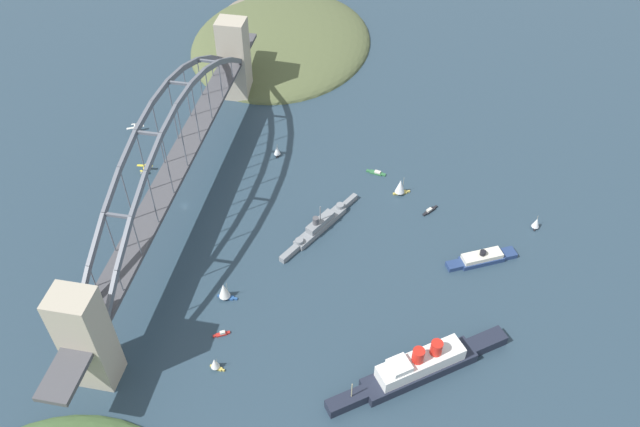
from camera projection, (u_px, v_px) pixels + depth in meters
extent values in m
plane|color=#283D4C|center=(184.00, 205.00, 377.00)|extent=(1400.00, 1400.00, 0.00)
cube|color=#ADA38E|center=(234.00, 60.00, 436.71)|extent=(15.23, 18.65, 57.21)
cube|color=#ADA38E|center=(86.00, 339.00, 277.12)|extent=(15.23, 18.65, 57.21)
cube|color=#47474C|center=(176.00, 166.00, 355.87)|extent=(212.85, 14.53, 2.40)
cube|color=#47474C|center=(242.00, 43.00, 449.40)|extent=(24.00, 14.53, 2.40)
cube|color=#47474C|center=(64.00, 376.00, 262.35)|extent=(24.00, 14.53, 2.40)
cube|color=slate|center=(217.00, 59.00, 421.04)|extent=(23.81, 1.80, 17.27)
cube|color=slate|center=(204.00, 59.00, 396.50)|extent=(23.51, 1.80, 14.20)
cube|color=slate|center=(190.00, 64.00, 374.24)|extent=(23.15, 1.80, 11.11)
cube|color=slate|center=(175.00, 75.00, 354.26)|extent=(22.74, 1.80, 7.99)
cube|color=slate|center=(160.00, 92.00, 336.55)|extent=(22.28, 1.80, 4.81)
cube|color=slate|center=(144.00, 117.00, 321.13)|extent=(22.28, 1.80, 4.81)
cube|color=slate|center=(128.00, 150.00, 307.98)|extent=(22.74, 1.80, 7.99)
cube|color=slate|center=(112.00, 191.00, 297.10)|extent=(23.15, 1.80, 11.11)
cube|color=slate|center=(96.00, 240.00, 288.51)|extent=(23.51, 1.80, 14.20)
cube|color=slate|center=(82.00, 297.00, 282.19)|extent=(23.81, 1.80, 17.27)
cube|color=slate|center=(237.00, 61.00, 419.31)|extent=(23.81, 1.80, 17.27)
cube|color=slate|center=(225.00, 61.00, 394.77)|extent=(23.51, 1.80, 14.20)
cube|color=slate|center=(212.00, 66.00, 372.51)|extent=(23.15, 1.80, 11.11)
cube|color=slate|center=(198.00, 77.00, 352.53)|extent=(22.74, 1.80, 7.99)
cube|color=slate|center=(184.00, 95.00, 334.82)|extent=(22.28, 1.80, 4.81)
cube|color=slate|center=(169.00, 120.00, 319.40)|extent=(22.28, 1.80, 4.81)
cube|color=slate|center=(154.00, 153.00, 306.25)|extent=(22.74, 1.80, 7.99)
cube|color=slate|center=(139.00, 194.00, 295.37)|extent=(23.15, 1.80, 11.11)
cube|color=slate|center=(124.00, 244.00, 286.78)|extent=(23.51, 1.80, 14.20)
cube|color=slate|center=(110.00, 301.00, 280.46)|extent=(23.81, 1.80, 17.27)
cube|color=slate|center=(233.00, 61.00, 433.01)|extent=(1.40, 13.08, 1.40)
cube|color=slate|center=(208.00, 61.00, 383.93)|extent=(1.40, 13.08, 1.40)
cube|color=slate|center=(179.00, 83.00, 343.97)|extent=(1.40, 13.08, 1.40)
cube|color=slate|center=(148.00, 133.00, 313.12)|extent=(1.40, 13.08, 1.40)
cube|color=slate|center=(117.00, 216.00, 291.37)|extent=(1.40, 13.08, 1.40)
cube|color=slate|center=(89.00, 329.00, 278.74)|extent=(1.40, 13.08, 1.40)
cylinder|color=slate|center=(212.00, 67.00, 412.90)|extent=(0.56, 0.56, 13.40)
cylinder|color=slate|center=(232.00, 69.00, 411.17)|extent=(0.56, 0.56, 13.40)
cylinder|color=slate|center=(200.00, 78.00, 393.49)|extent=(0.56, 0.56, 24.75)
cylinder|color=slate|center=(221.00, 80.00, 391.76)|extent=(0.56, 0.56, 24.75)
cylinder|color=slate|center=(187.00, 93.00, 375.21)|extent=(0.56, 0.56, 32.86)
cylinder|color=slate|center=(209.00, 95.00, 373.48)|extent=(0.56, 0.56, 32.86)
cylinder|color=slate|center=(173.00, 111.00, 358.08)|extent=(0.56, 0.56, 37.73)
cylinder|color=slate|center=(196.00, 114.00, 356.35)|extent=(0.56, 0.56, 37.73)
cylinder|color=slate|center=(158.00, 134.00, 342.08)|extent=(0.56, 0.56, 39.35)
cylinder|color=slate|center=(182.00, 137.00, 340.35)|extent=(0.56, 0.56, 39.35)
cylinder|color=slate|center=(143.00, 162.00, 327.23)|extent=(0.56, 0.56, 37.73)
cylinder|color=slate|center=(168.00, 165.00, 325.50)|extent=(0.56, 0.56, 37.73)
cylinder|color=slate|center=(127.00, 195.00, 313.51)|extent=(0.56, 0.56, 32.86)
cylinder|color=slate|center=(152.00, 198.00, 311.78)|extent=(0.56, 0.56, 32.86)
cylinder|color=slate|center=(110.00, 233.00, 300.93)|extent=(0.56, 0.56, 24.75)
cylinder|color=slate|center=(137.00, 236.00, 299.20)|extent=(0.56, 0.56, 24.75)
cylinder|color=slate|center=(92.00, 277.00, 289.49)|extent=(0.56, 0.56, 13.40)
cylinder|color=slate|center=(120.00, 281.00, 287.76)|extent=(0.56, 0.56, 13.40)
ellipsoid|color=#515B38|center=(282.00, 43.00, 507.76)|extent=(168.93, 138.13, 26.55)
ellipsoid|color=#756B5B|center=(248.00, 16.00, 539.38)|extent=(59.13, 41.44, 14.60)
cube|color=#1E2333|center=(419.00, 370.00, 295.56)|extent=(42.24, 52.20, 5.60)
cube|color=#1E2333|center=(346.00, 401.00, 284.44)|extent=(16.22, 18.93, 5.60)
cube|color=#1E2333|center=(486.00, 342.00, 306.68)|extent=(17.30, 19.71, 5.60)
cube|color=white|center=(421.00, 363.00, 291.08)|extent=(32.67, 39.86, 7.18)
cube|color=white|center=(399.00, 366.00, 283.99)|extent=(12.74, 12.75, 3.20)
cylinder|color=red|center=(418.00, 355.00, 285.40)|extent=(5.47, 5.47, 7.22)
cylinder|color=red|center=(436.00, 348.00, 288.21)|extent=(5.47, 5.47, 7.22)
cylinder|color=tan|center=(352.00, 390.00, 279.66)|extent=(0.50, 0.50, 10.00)
cube|color=gray|center=(320.00, 227.00, 362.27)|extent=(37.29, 24.31, 3.44)
cube|color=gray|center=(349.00, 202.00, 376.59)|extent=(12.78, 8.75, 3.44)
cube|color=gray|center=(289.00, 253.00, 347.95)|extent=(13.06, 9.25, 3.44)
cube|color=gray|center=(320.00, 222.00, 359.74)|extent=(19.56, 13.82, 3.76)
cylinder|color=gray|center=(340.00, 206.00, 370.14)|extent=(4.42, 4.42, 2.20)
cylinder|color=gray|center=(299.00, 241.00, 350.44)|extent=(4.42, 4.42, 2.20)
cylinder|color=gray|center=(320.00, 213.00, 354.91)|extent=(0.60, 0.60, 10.00)
cylinder|color=#4C4C51|center=(316.00, 221.00, 354.73)|extent=(3.48, 3.48, 4.40)
cube|color=navy|center=(481.00, 259.00, 345.39)|extent=(17.93, 24.75, 2.75)
cube|color=navy|center=(454.00, 265.00, 342.32)|extent=(8.68, 9.60, 2.75)
cube|color=navy|center=(508.00, 253.00, 348.46)|extent=(9.71, 10.12, 2.75)
cube|color=beige|center=(482.00, 256.00, 343.52)|extent=(15.94, 22.44, 2.58)
cylinder|color=black|center=(483.00, 253.00, 341.77)|extent=(3.30, 3.30, 2.40)
cylinder|color=#B7B7B2|center=(138.00, 130.00, 427.73)|extent=(5.60, 3.63, 0.90)
cylinder|color=#B7B7B2|center=(134.00, 130.00, 427.10)|extent=(5.60, 3.63, 0.90)
cylinder|color=navy|center=(138.00, 128.00, 427.03)|extent=(0.14, 0.14, 1.10)
cylinder|color=navy|center=(133.00, 129.00, 426.40)|extent=(0.14, 0.14, 1.10)
ellipsoid|color=silver|center=(135.00, 127.00, 425.81)|extent=(7.73, 5.16, 1.49)
cylinder|color=navy|center=(136.00, 130.00, 423.37)|extent=(1.38, 1.62, 1.41)
cube|color=silver|center=(135.00, 127.00, 424.68)|extent=(6.92, 10.70, 0.20)
cube|color=silver|center=(135.00, 124.00, 428.09)|extent=(3.03, 4.28, 0.12)
cube|color=navy|center=(134.00, 122.00, 427.14)|extent=(1.02, 0.63, 1.50)
cylinder|color=#B7B7B2|center=(142.00, 170.00, 398.40)|extent=(5.80, 1.51, 0.90)
cylinder|color=#B7B7B2|center=(148.00, 171.00, 398.19)|extent=(5.80, 1.51, 0.90)
cylinder|color=navy|center=(142.00, 169.00, 397.63)|extent=(0.14, 0.14, 1.31)
cylinder|color=navy|center=(148.00, 169.00, 397.42)|extent=(0.14, 0.14, 1.31)
ellipsoid|color=gold|center=(145.00, 167.00, 396.56)|extent=(7.94, 2.27, 1.44)
cylinder|color=navy|center=(146.00, 164.00, 399.06)|extent=(0.94, 1.44, 1.37)
cube|color=gold|center=(145.00, 166.00, 396.82)|extent=(2.72, 9.72, 0.20)
cube|color=gold|center=(143.00, 171.00, 394.01)|extent=(1.48, 3.74, 0.12)
cube|color=navy|center=(143.00, 169.00, 393.08)|extent=(1.11, 0.24, 1.50)
cube|color=gold|center=(401.00, 193.00, 384.01)|extent=(4.83, 6.70, 1.06)
cube|color=gold|center=(408.00, 191.00, 384.73)|extent=(1.87, 2.35, 1.06)
cube|color=gold|center=(395.00, 194.00, 383.29)|extent=(2.07, 2.44, 1.06)
cylinder|color=tan|center=(403.00, 185.00, 379.82)|extent=(0.16, 0.16, 11.12)
cone|color=white|center=(400.00, 186.00, 379.90)|extent=(7.61, 7.61, 8.89)
cube|color=black|center=(535.00, 226.00, 364.39)|extent=(4.88, 2.42, 0.81)
cube|color=black|center=(535.00, 222.00, 366.49)|extent=(1.66, 1.01, 0.81)
cube|color=black|center=(534.00, 230.00, 362.30)|extent=(1.68, 1.16, 0.81)
cylinder|color=tan|center=(537.00, 220.00, 361.75)|extent=(0.16, 0.16, 7.46)
cone|color=white|center=(536.00, 223.00, 361.10)|extent=(4.87, 4.87, 5.97)
cube|color=#234C8C|center=(227.00, 297.00, 328.39)|extent=(2.56, 6.29, 0.92)
cube|color=#234C8C|center=(235.00, 299.00, 327.79)|extent=(1.14, 2.10, 0.92)
cube|color=#234C8C|center=(220.00, 296.00, 329.00)|extent=(1.36, 2.11, 0.92)
cylinder|color=tan|center=(227.00, 290.00, 324.14)|extent=(0.16, 0.16, 10.99)
cone|color=white|center=(224.00, 290.00, 324.79)|extent=(5.84, 5.84, 8.79)
cube|color=black|center=(277.00, 154.00, 409.73)|extent=(4.73, 2.52, 0.95)
cube|color=black|center=(278.00, 151.00, 411.87)|extent=(1.61, 1.06, 0.95)
cube|color=black|center=(277.00, 157.00, 407.59)|extent=(1.63, 1.23, 0.95)
cylinder|color=tan|center=(277.00, 149.00, 407.17)|extent=(0.16, 0.16, 7.09)
cone|color=white|center=(277.00, 150.00, 406.49)|extent=(4.66, 4.66, 5.67)
cube|color=black|center=(430.00, 211.00, 373.02)|extent=(6.70, 5.95, 1.14)
cube|color=black|center=(435.00, 207.00, 375.14)|extent=(2.52, 2.35, 1.14)
cube|color=black|center=(425.00, 214.00, 370.90)|extent=(2.67, 2.53, 1.14)
cube|color=beige|center=(429.00, 210.00, 371.79)|extent=(3.75, 3.48, 1.23)
cube|color=gold|center=(217.00, 368.00, 299.06)|extent=(2.56, 4.68, 1.02)
cube|color=gold|center=(223.00, 370.00, 298.29)|extent=(1.06, 1.60, 1.02)
cube|color=gold|center=(212.00, 366.00, 299.82)|extent=(1.22, 1.63, 1.02)
cylinder|color=tan|center=(217.00, 363.00, 296.09)|extent=(0.16, 0.16, 7.18)
cone|color=white|center=(215.00, 363.00, 296.67)|extent=(4.74, 4.74, 5.74)
cube|color=#2D6B3D|center=(376.00, 173.00, 396.80)|extent=(4.32, 7.76, 0.94)
cube|color=#2D6B3D|center=(368.00, 171.00, 398.07)|extent=(2.08, 2.71, 0.94)
cube|color=#2D6B3D|center=(384.00, 175.00, 395.53)|extent=(2.41, 2.77, 0.94)
cube|color=beige|center=(378.00, 172.00, 395.91)|extent=(3.05, 4.05, 0.92)
cube|color=#B2231E|center=(221.00, 334.00, 312.44)|extent=(4.16, 5.40, 0.89)
cube|color=#B2231E|center=(215.00, 336.00, 311.72)|extent=(1.77, 2.01, 0.89)
cube|color=#B2231E|center=(228.00, 333.00, 313.15)|extent=(1.97, 2.11, 0.89)
cube|color=beige|center=(222.00, 333.00, 311.78)|extent=(2.61, 2.99, 1.37)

